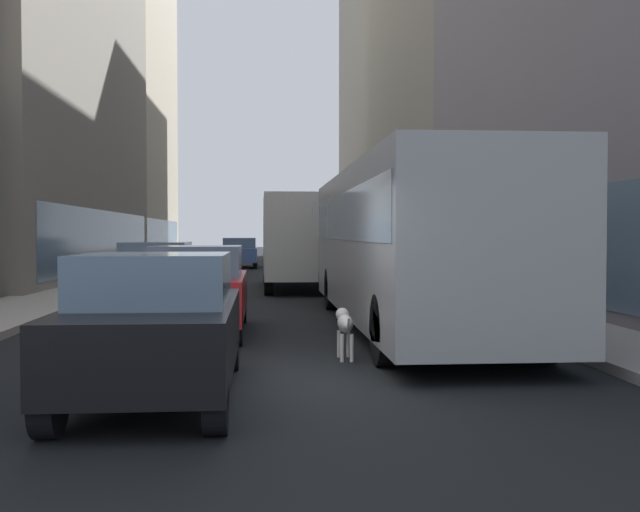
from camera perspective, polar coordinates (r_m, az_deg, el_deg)
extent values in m
plane|color=black|center=(44.07, -4.51, -0.68)|extent=(120.00, 120.00, 0.00)
cube|color=#ADA89E|center=(44.43, -11.88, -0.60)|extent=(2.40, 110.00, 0.15)
cube|color=gray|center=(44.44, 2.86, -0.56)|extent=(2.40, 110.00, 0.15)
cube|color=slate|center=(32.23, -16.09, 1.23)|extent=(0.08, 19.63, 2.40)
cube|color=slate|center=(52.77, -11.93, 1.42)|extent=(0.08, 15.95, 2.40)
cube|color=slate|center=(17.65, 17.21, 0.87)|extent=(0.08, 20.44, 2.40)
cube|color=gray|center=(40.16, 13.20, 13.31)|extent=(10.46, 18.02, 19.88)
cube|color=slate|center=(38.08, 5.62, 1.35)|extent=(0.08, 16.22, 2.40)
cube|color=gray|center=(60.96, 6.95, 11.64)|extent=(9.24, 21.11, 24.71)
cube|color=slate|center=(59.30, 2.55, 1.48)|extent=(0.08, 19.00, 2.40)
cube|color=#999EA3|center=(14.56, 6.69, 1.07)|extent=(2.55, 11.50, 2.75)
cube|color=slate|center=(14.56, 6.70, 3.01)|extent=(2.57, 11.04, 0.90)
cube|color=black|center=(20.22, 3.52, -1.94)|extent=(2.55, 0.16, 0.44)
cylinder|color=black|center=(17.96, 0.93, -2.55)|extent=(0.30, 1.00, 1.00)
cylinder|color=black|center=(18.32, 7.96, -2.49)|extent=(0.30, 1.00, 1.00)
cylinder|color=black|center=(10.36, 5.03, -5.70)|extent=(0.30, 1.00, 1.00)
cylinder|color=black|center=(10.96, 16.76, -5.36)|extent=(0.30, 1.00, 1.00)
cube|color=silver|center=(19.49, -0.48, 3.66)|extent=(0.08, 0.24, 0.40)
cube|color=slate|center=(20.24, -12.40, -1.56)|extent=(1.83, 4.41, 0.75)
cube|color=slate|center=(20.00, -12.49, 0.26)|extent=(1.68, 1.98, 0.55)
cylinder|color=black|center=(22.15, -13.82, -2.26)|extent=(0.22, 0.64, 0.64)
cylinder|color=black|center=(21.95, -9.67, -2.27)|extent=(0.22, 0.64, 0.64)
cylinder|color=black|center=(18.64, -15.59, -3.02)|extent=(0.22, 0.64, 0.64)
cylinder|color=black|center=(18.40, -10.66, -3.04)|extent=(0.22, 0.64, 0.64)
cube|color=red|center=(13.82, -9.37, -3.05)|extent=(1.71, 4.04, 0.75)
cube|color=slate|center=(13.58, -9.46, -0.38)|extent=(1.57, 1.82, 0.55)
cylinder|color=black|center=(15.52, -11.61, -3.93)|extent=(0.22, 0.64, 0.64)
cylinder|color=black|center=(15.41, -6.10, -3.95)|extent=(0.22, 0.64, 0.64)
cylinder|color=black|center=(12.36, -13.44, -5.38)|extent=(0.22, 0.64, 0.64)
cylinder|color=black|center=(12.22, -6.51, -5.42)|extent=(0.22, 0.64, 0.64)
cube|color=black|center=(8.54, -12.39, -6.01)|extent=(1.71, 4.07, 0.75)
cube|color=slate|center=(8.27, -12.61, -1.73)|extent=(1.57, 1.83, 0.55)
cylinder|color=black|center=(10.29, -15.28, -6.82)|extent=(0.22, 0.64, 0.64)
cylinder|color=black|center=(10.12, -6.91, -6.91)|extent=(0.22, 0.64, 0.64)
cylinder|color=black|center=(7.18, -20.18, -10.58)|extent=(0.22, 0.64, 0.64)
cylinder|color=black|center=(6.94, -8.02, -10.92)|extent=(0.22, 0.64, 0.64)
cube|color=#4C6BB7|center=(40.81, -6.19, 0.10)|extent=(1.89, 4.34, 0.75)
cube|color=slate|center=(40.58, -6.20, 1.01)|extent=(1.73, 1.95, 0.55)
cylinder|color=black|center=(42.61, -7.24, -0.34)|extent=(0.22, 0.64, 0.64)
cylinder|color=black|center=(42.56, -5.00, -0.34)|extent=(0.22, 0.64, 0.64)
cylinder|color=black|center=(39.11, -7.48, -0.52)|extent=(0.22, 0.64, 0.64)
cylinder|color=black|center=(39.06, -5.04, -0.52)|extent=(0.22, 0.64, 0.64)
cube|color=silver|center=(27.69, -2.00, 1.02)|extent=(2.30, 2.00, 2.10)
cube|color=silver|center=(23.94, -1.59, 1.51)|extent=(2.30, 5.50, 2.60)
cylinder|color=black|center=(27.70, -4.08, -1.16)|extent=(0.28, 0.90, 0.90)
cylinder|color=black|center=(27.79, 0.09, -1.15)|extent=(0.28, 0.90, 0.90)
cylinder|color=black|center=(22.21, -3.96, -1.87)|extent=(0.28, 0.90, 0.90)
cylinder|color=black|center=(22.32, 1.23, -1.85)|extent=(0.28, 0.90, 0.90)
ellipsoid|color=white|center=(10.85, 1.95, -5.21)|extent=(0.22, 0.60, 0.26)
sphere|color=white|center=(11.21, 1.73, -4.51)|extent=(0.20, 0.20, 0.20)
sphere|color=black|center=(11.22, 1.41, -4.41)|extent=(0.07, 0.07, 0.07)
sphere|color=black|center=(11.24, 2.02, -4.40)|extent=(0.07, 0.07, 0.07)
cylinder|color=white|center=(10.45, 2.20, -5.20)|extent=(0.03, 0.16, 0.19)
cylinder|color=white|center=(11.09, 1.46, -6.77)|extent=(0.06, 0.06, 0.40)
cylinder|color=white|center=(11.10, 2.19, -6.76)|extent=(0.06, 0.06, 0.40)
cylinder|color=white|center=(10.68, 1.70, -7.10)|extent=(0.06, 0.06, 0.40)
cylinder|color=white|center=(10.69, 2.45, -7.09)|extent=(0.06, 0.06, 0.40)
sphere|color=black|center=(10.95, 2.15, -4.93)|extent=(0.04, 0.04, 0.04)
sphere|color=black|center=(10.76, 1.68, -5.16)|extent=(0.04, 0.04, 0.04)
sphere|color=black|center=(10.66, 2.17, -5.00)|extent=(0.04, 0.04, 0.04)
cylinder|color=#1E1E2D|center=(19.52, 13.72, -2.04)|extent=(0.28, 0.28, 0.85)
cylinder|color=maroon|center=(19.49, 13.74, 0.12)|extent=(0.34, 0.34, 0.62)
sphere|color=tan|center=(19.48, 13.75, 1.35)|extent=(0.22, 0.22, 0.22)
cube|color=#59331E|center=(19.57, 14.35, -0.64)|extent=(0.12, 0.24, 0.20)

